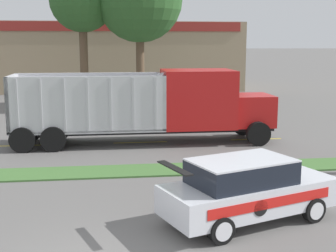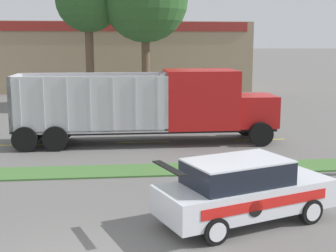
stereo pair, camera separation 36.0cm
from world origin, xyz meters
name	(u,v)px [view 2 (the right image)]	position (x,y,z in m)	size (l,w,h in m)	color
grass_verge	(97,172)	(0.00, 7.21, 0.03)	(120.00, 1.56, 0.06)	#477538
centre_line_4	(20,145)	(-3.56, 11.99, 0.00)	(2.40, 0.14, 0.01)	yellow
centre_line_5	(143,142)	(1.84, 11.99, 0.00)	(2.40, 0.14, 0.01)	yellow
centre_line_6	(259,140)	(7.24, 11.99, 0.00)	(2.40, 0.14, 0.01)	yellow
dump_truck_lead	(175,106)	(3.30, 11.85, 1.65)	(11.52, 2.72, 3.24)	black
rally_car	(243,190)	(3.85, 2.26, 0.84)	(4.81, 3.17, 1.67)	silver
store_building_backdrop	(114,56)	(0.41, 38.55, 3.11)	(24.76, 12.10, 6.22)	#9E896B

